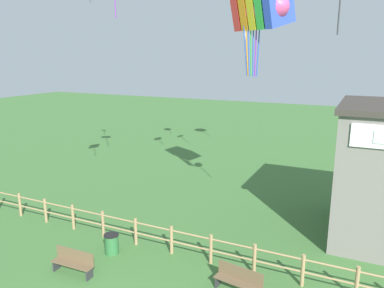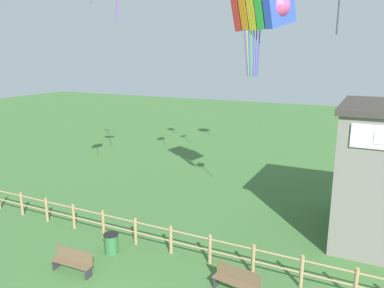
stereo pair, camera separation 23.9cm
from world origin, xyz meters
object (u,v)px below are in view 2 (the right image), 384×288
(kite_rainbow_parafoil, at_px, (263,9))
(kite_green_diamond, at_px, (248,6))
(park_bench_near_fence, at_px, (73,260))
(park_bench_by_building, at_px, (237,280))
(trash_bin, at_px, (111,243))

(kite_rainbow_parafoil, bearing_deg, kite_green_diamond, 115.16)
(park_bench_near_fence, height_order, park_bench_by_building, same)
(park_bench_by_building, bearing_deg, kite_rainbow_parafoil, 101.22)
(park_bench_near_fence, bearing_deg, kite_rainbow_parafoil, 56.27)
(park_bench_near_fence, xyz_separation_m, trash_bin, (0.38, 1.84, -0.07))
(park_bench_near_fence, height_order, trash_bin, park_bench_near_fence)
(park_bench_by_building, distance_m, kite_green_diamond, 15.29)
(park_bench_by_building, bearing_deg, trash_bin, 177.10)
(park_bench_by_building, relative_size, kite_green_diamond, 0.65)
(park_bench_near_fence, distance_m, park_bench_by_building, 6.26)
(park_bench_by_building, xyz_separation_m, kite_green_diamond, (-3.43, 10.66, 10.41))
(park_bench_by_building, bearing_deg, kite_green_diamond, 107.85)
(park_bench_by_building, xyz_separation_m, kite_rainbow_parafoil, (-1.15, 5.80, 9.63))
(park_bench_near_fence, height_order, kite_green_diamond, kite_green_diamond)
(kite_green_diamond, bearing_deg, park_bench_near_fence, -102.14)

